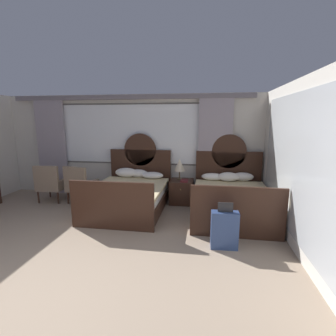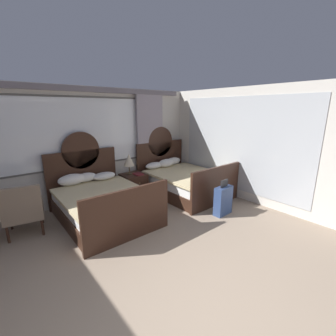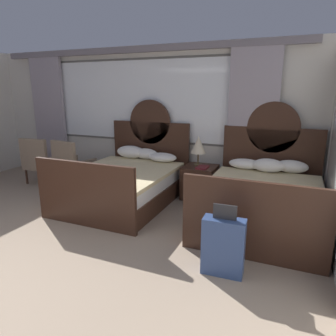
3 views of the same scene
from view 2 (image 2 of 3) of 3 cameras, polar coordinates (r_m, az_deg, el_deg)
wall_back_window at (r=5.56m, az=-24.43°, el=5.36°), size 6.87×0.22×2.70m
wall_right_mirror at (r=5.73m, az=19.94°, el=5.22°), size 0.08×4.96×2.70m
bed_near_window at (r=4.93m, az=-16.27°, el=-8.00°), size 1.62×2.16×1.70m
bed_near_mirror at (r=6.10m, az=3.75°, el=-3.03°), size 1.62×2.16×1.70m
nightstand_between_beds at (r=5.96m, az=-8.59°, el=-4.23°), size 0.56×0.59×0.58m
table_lamp_on_nightstand at (r=5.81m, az=-9.78°, el=1.93°), size 0.27×0.27×0.52m
book_on_nightstand at (r=5.81m, az=-7.51°, el=-1.53°), size 0.18×0.26×0.03m
armchair_by_window_left at (r=4.79m, az=-32.52°, el=-8.83°), size 0.72×0.72×0.95m
suitcase_on_floor at (r=5.02m, az=13.64°, el=-7.89°), size 0.44×0.21×0.77m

